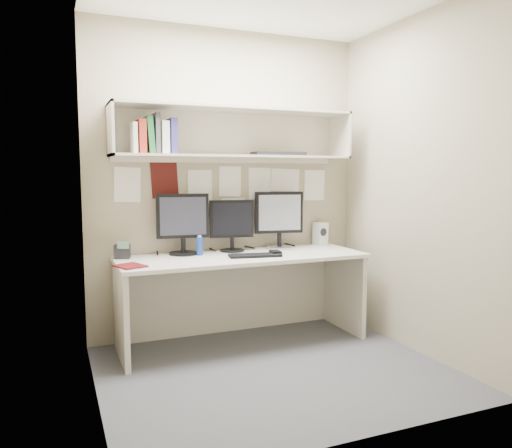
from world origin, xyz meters
name	(u,v)px	position (x,y,z in m)	size (l,w,h in m)	color
floor	(275,371)	(0.00, 0.00, 0.00)	(2.40, 2.00, 0.01)	#434348
wall_back	(228,184)	(0.00, 1.00, 1.30)	(2.40, 0.02, 2.60)	gray
wall_front	(359,192)	(0.00, -1.00, 1.30)	(2.40, 0.02, 2.60)	gray
wall_left	(91,189)	(-1.20, 0.00, 1.30)	(0.02, 2.00, 2.60)	gray
wall_right	(417,185)	(1.20, 0.00, 1.30)	(0.02, 2.00, 2.60)	gray
desk	(242,299)	(0.00, 0.65, 0.37)	(2.00, 0.70, 0.73)	silver
overhead_hutch	(233,134)	(0.00, 0.86, 1.72)	(2.00, 0.38, 0.40)	beige
pinned_papers	(228,190)	(0.00, 0.99, 1.25)	(1.92, 0.01, 0.48)	white
monitor_left	(183,222)	(-0.43, 0.87, 1.00)	(0.43, 0.23, 0.50)	black
monitor_center	(232,223)	(-0.01, 0.87, 0.97)	(0.37, 0.21, 0.44)	black
monitor_right	(279,218)	(0.43, 0.87, 1.00)	(0.43, 0.24, 0.50)	#A5A5AA
keyboard	(255,255)	(0.07, 0.54, 0.74)	(0.41, 0.15, 0.02)	black
mouse	(275,253)	(0.25, 0.55, 0.75)	(0.07, 0.12, 0.04)	black
speaker	(320,234)	(0.87, 0.91, 0.83)	(0.12, 0.13, 0.21)	beige
blue_bottle	(200,246)	(-0.32, 0.77, 0.81)	(0.05, 0.05, 0.16)	#153596
maroon_notebook	(130,266)	(-0.92, 0.48, 0.74)	(0.17, 0.21, 0.01)	#580F12
desk_phone	(122,251)	(-0.92, 0.86, 0.79)	(0.14, 0.13, 0.14)	black
book_stack	(154,136)	(-0.67, 0.78, 1.67)	(0.33, 0.19, 0.31)	white
hutch_tray	(279,154)	(0.40, 0.83, 1.56)	(0.45, 0.17, 0.03)	black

